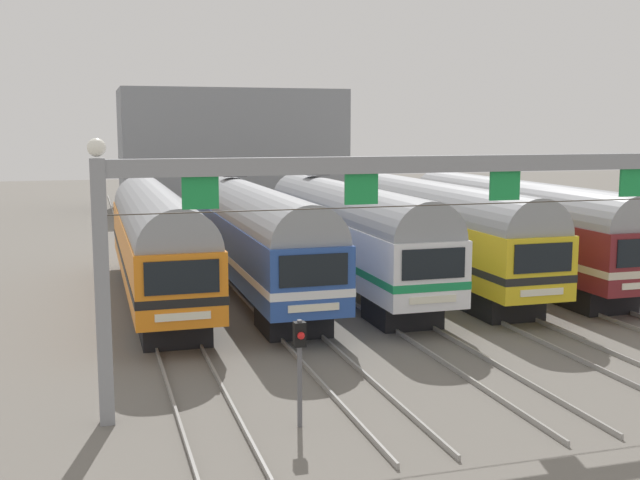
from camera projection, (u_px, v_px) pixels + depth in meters
name	position (u px, v px, depth m)	size (l,w,h in m)	color
ground_plane	(348.00, 290.00, 35.08)	(160.00, 160.00, 0.00)	slate
track_bed	(265.00, 237.00, 51.20)	(18.20, 70.00, 0.15)	gray
commuter_train_orange	(157.00, 238.00, 32.35)	(2.88, 18.06, 4.77)	orange
commuter_train_blue	(256.00, 234.00, 33.52)	(2.88, 18.06, 5.05)	#284C9E
commuter_train_white	(348.00, 230.00, 34.70)	(2.88, 18.06, 5.05)	white
commuter_train_yellow	(434.00, 227.00, 35.86)	(2.88, 18.06, 4.77)	gold
commuter_train_maroon	(515.00, 224.00, 37.04)	(2.88, 18.06, 4.77)	maroon
catenary_gantry	(504.00, 199.00, 21.52)	(21.93, 0.44, 6.97)	gray
yard_signal_mast	(300.00, 352.00, 18.77)	(0.28, 0.35, 2.66)	#59595E
maintenance_building	(231.00, 149.00, 71.17)	(19.58, 10.00, 10.52)	gray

